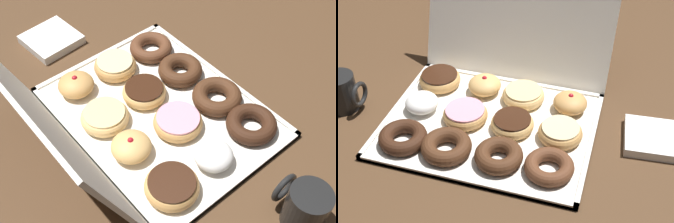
% 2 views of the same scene
% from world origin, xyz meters
% --- Properties ---
extents(ground_plane, '(3.00, 3.00, 0.00)m').
position_xyz_m(ground_plane, '(0.00, 0.00, 0.00)').
color(ground_plane, '#4C331E').
extents(donut_box, '(0.53, 0.41, 0.01)m').
position_xyz_m(donut_box, '(0.00, 0.00, 0.01)').
color(donut_box, silver).
rests_on(donut_box, ground).
extents(box_lid_open, '(0.53, 0.14, 0.36)m').
position_xyz_m(box_lid_open, '(0.00, 0.27, 0.18)').
color(box_lid_open, silver).
rests_on(box_lid_open, ground).
extents(chocolate_cake_ring_donut_0, '(0.12, 0.12, 0.04)m').
position_xyz_m(chocolate_cake_ring_donut_0, '(-0.18, -0.12, 0.03)').
color(chocolate_cake_ring_donut_0, '#381E11').
rests_on(chocolate_cake_ring_donut_0, donut_box).
extents(chocolate_cake_ring_donut_1, '(0.12, 0.12, 0.04)m').
position_xyz_m(chocolate_cake_ring_donut_1, '(-0.07, -0.12, 0.03)').
color(chocolate_cake_ring_donut_1, '#472816').
rests_on(chocolate_cake_ring_donut_1, donut_box).
extents(chocolate_cake_ring_donut_2, '(0.11, 0.11, 0.04)m').
position_xyz_m(chocolate_cake_ring_donut_2, '(0.06, -0.12, 0.03)').
color(chocolate_cake_ring_donut_2, '#472816').
rests_on(chocolate_cake_ring_donut_2, donut_box).
extents(chocolate_cake_ring_donut_3, '(0.11, 0.11, 0.03)m').
position_xyz_m(chocolate_cake_ring_donut_3, '(0.18, -0.12, 0.03)').
color(chocolate_cake_ring_donut_3, '#59331E').
rests_on(chocolate_cake_ring_donut_3, donut_box).
extents(powdered_filled_donut_4, '(0.09, 0.09, 0.05)m').
position_xyz_m(powdered_filled_donut_4, '(-0.19, 0.01, 0.03)').
color(powdered_filled_donut_4, white).
rests_on(powdered_filled_donut_4, donut_box).
extents(pink_frosted_donut_5, '(0.12, 0.12, 0.04)m').
position_xyz_m(pink_frosted_donut_5, '(-0.06, -0.00, 0.03)').
color(pink_frosted_donut_5, tan).
rests_on(pink_frosted_donut_5, donut_box).
extents(chocolate_frosted_donut_6, '(0.11, 0.11, 0.04)m').
position_xyz_m(chocolate_frosted_donut_6, '(0.06, -0.00, 0.03)').
color(chocolate_frosted_donut_6, tan).
rests_on(chocolate_frosted_donut_6, donut_box).
extents(glazed_ring_donut_7, '(0.11, 0.11, 0.04)m').
position_xyz_m(glazed_ring_donut_7, '(0.18, -0.00, 0.03)').
color(glazed_ring_donut_7, tan).
rests_on(glazed_ring_donut_7, donut_box).
extents(chocolate_frosted_donut_8, '(0.12, 0.12, 0.04)m').
position_xyz_m(chocolate_frosted_donut_8, '(-0.19, 0.12, 0.03)').
color(chocolate_frosted_donut_8, tan).
rests_on(chocolate_frosted_donut_8, donut_box).
extents(jelly_filled_donut_9, '(0.09, 0.09, 0.05)m').
position_xyz_m(jelly_filled_donut_9, '(-0.06, 0.13, 0.03)').
color(jelly_filled_donut_9, tan).
rests_on(jelly_filled_donut_9, donut_box).
extents(glazed_ring_donut_10, '(0.11, 0.11, 0.04)m').
position_xyz_m(glazed_ring_donut_10, '(0.06, 0.12, 0.03)').
color(glazed_ring_donut_10, '#E5B770').
rests_on(glazed_ring_donut_10, donut_box).
extents(jelly_filled_donut_11, '(0.09, 0.09, 0.05)m').
position_xyz_m(jelly_filled_donut_11, '(0.18, 0.12, 0.03)').
color(jelly_filled_donut_11, tan).
rests_on(jelly_filled_donut_11, donut_box).
extents(coffee_mug, '(0.10, 0.08, 0.10)m').
position_xyz_m(coffee_mug, '(-0.39, -0.03, 0.05)').
color(coffee_mug, black).
rests_on(coffee_mug, ground).
extents(napkin_stack, '(0.15, 0.15, 0.02)m').
position_xyz_m(napkin_stack, '(0.40, 0.06, 0.01)').
color(napkin_stack, white).
rests_on(napkin_stack, ground).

